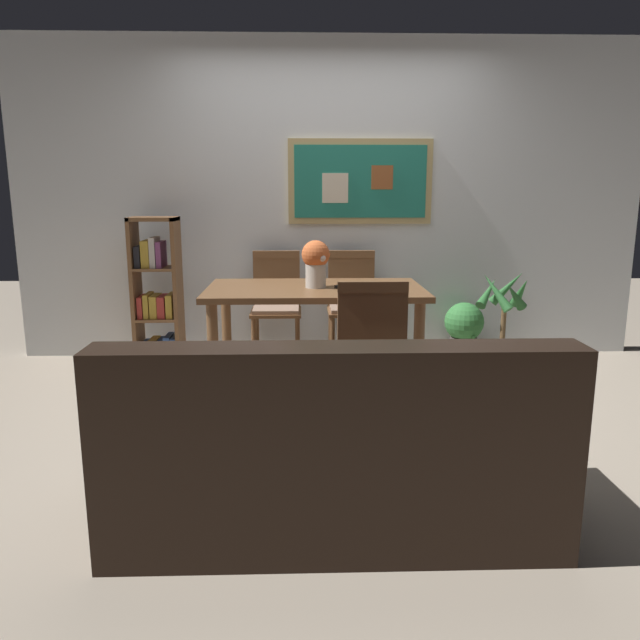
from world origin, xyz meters
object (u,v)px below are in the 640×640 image
bookshelf (158,302)px  potted_ivy (464,328)px  dining_chair_far_right (352,298)px  tv_remote (344,286)px  flower_vase (316,261)px  dining_table (315,302)px  leather_couch (333,454)px  dining_chair_near_right (370,344)px  dining_chair_far_left (276,298)px  potted_palm (503,326)px

bookshelf → potted_ivy: size_ratio=2.11×
dining_chair_far_right → tv_remote: bearing=-99.0°
flower_vase → tv_remote: flower_vase is taller
dining_chair_far_right → bookshelf: (-1.55, -0.10, -0.01)m
bookshelf → tv_remote: bookshelf is taller
bookshelf → dining_table: bearing=-28.8°
leather_couch → bookshelf: bookshelf is taller
dining_table → dining_chair_far_right: 0.84m
leather_couch → tv_remote: leather_couch is taller
dining_chair_far_right → dining_chair_near_right: (-0.03, -1.54, 0.00)m
dining_table → potted_ivy: bearing=32.8°
dining_chair_near_right → leather_couch: size_ratio=0.51×
dining_chair_far_left → dining_chair_near_right: same height
tv_remote → potted_palm: bearing=19.5°
dining_chair_far_left → potted_ivy: (1.56, 0.05, -0.27)m
dining_table → dining_chair_near_right: 0.83m
dining_table → leather_couch: size_ratio=0.82×
tv_remote → bookshelf: bearing=154.3°
dining_chair_near_right → tv_remote: bearing=97.3°
dining_table → bookshelf: (-1.23, 0.68, -0.12)m
dining_chair_near_right → dining_chair_far_left: bearing=111.0°
tv_remote → leather_couch: bearing=-95.3°
potted_ivy → bookshelf: bearing=-176.9°
dining_table → tv_remote: (0.19, -0.01, 0.11)m
leather_couch → potted_palm: 2.60m
dining_chair_far_right → flower_vase: (-0.31, -0.79, 0.39)m
dining_chair_far_left → tv_remote: (0.49, -0.77, 0.22)m
bookshelf → leather_couch: bearing=-62.3°
potted_palm → tv_remote: size_ratio=5.38×
dining_table → dining_chair_far_left: dining_chair_far_left is taller
potted_palm → potted_ivy: bearing=118.2°
dining_chair_near_right → leather_couch: (-0.26, -0.97, -0.22)m
potted_palm → flower_vase: bearing=-162.7°
dining_chair_near_right → dining_chair_far_right: bearing=89.1°
flower_vase → leather_couch: bearing=-89.0°
dining_table → dining_chair_near_right: (0.29, -0.77, -0.11)m
dining_chair_far_right → leather_couch: bearing=-96.4°
dining_chair_far_right → potted_palm: 1.20m
dining_chair_far_right → dining_chair_far_left: (-0.61, -0.01, 0.00)m
bookshelf → potted_palm: (2.69, -0.24, -0.16)m
dining_chair_far_left → bookshelf: size_ratio=0.76×
dining_chair_near_right → flower_vase: 0.90m
dining_chair_far_right → potted_ivy: size_ratio=1.61×
flower_vase → dining_chair_far_right: bearing=68.3°
dining_chair_near_right → bookshelf: 2.10m
dining_chair_far_left → tv_remote: 0.94m
leather_couch → bookshelf: bearing=117.7°
dining_chair_near_right → bookshelf: bookshelf is taller
dining_chair_far_left → flower_vase: 0.92m
dining_chair_far_left → potted_ivy: size_ratio=1.61×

